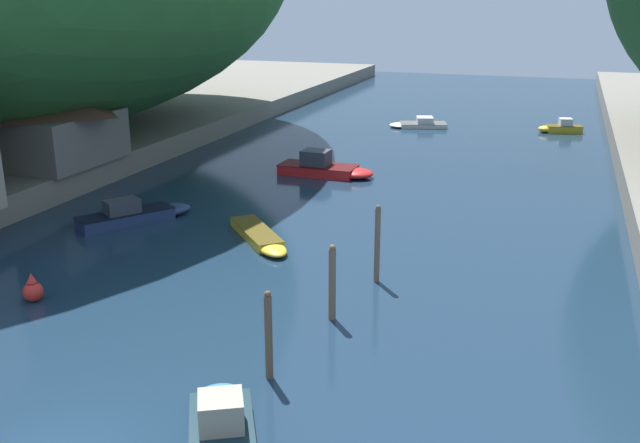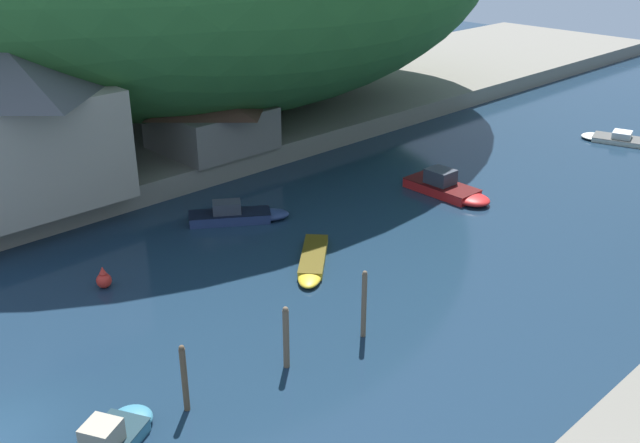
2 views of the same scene
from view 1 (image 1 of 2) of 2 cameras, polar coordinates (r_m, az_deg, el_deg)
water_surface at (r=45.35m, az=3.63°, el=3.13°), size 130.00×130.00×0.00m
left_bank at (r=57.67m, az=-22.40°, el=5.78°), size 22.00×120.00×1.52m
boathouse_shed at (r=46.85m, az=-21.14°, el=7.20°), size 7.59×7.90×4.39m
boat_moored_right at (r=20.29m, az=-7.90°, el=-15.43°), size 3.41×4.44×1.41m
boat_navy_launch at (r=47.00m, az=0.52°, el=4.30°), size 6.38×2.33×1.63m
boat_mid_channel at (r=34.49m, az=-4.76°, el=-1.29°), size 4.86×5.21×0.45m
boat_near_quay at (r=65.10m, az=18.61°, el=7.10°), size 3.86×2.18×1.23m
boat_white_cruiser at (r=64.91m, az=7.85°, el=7.73°), size 5.46×3.51×0.92m
boat_far_right_bank at (r=38.58m, az=-14.46°, el=0.58°), size 4.74×5.93×1.34m
mooring_post_nearest at (r=22.17m, az=-4.14°, el=-9.04°), size 0.24×0.24×2.95m
mooring_post_second at (r=25.94m, az=0.99°, el=-4.89°), size 0.27×0.27×2.92m
mooring_post_middle at (r=29.34m, az=4.60°, el=-1.77°), size 0.24×0.24×3.33m
channel_buoy_near at (r=30.00m, az=-21.99°, el=-5.12°), size 0.78×0.78×1.18m
person_on_quay at (r=45.11m, az=-21.42°, el=5.11°), size 0.24×0.39×1.69m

